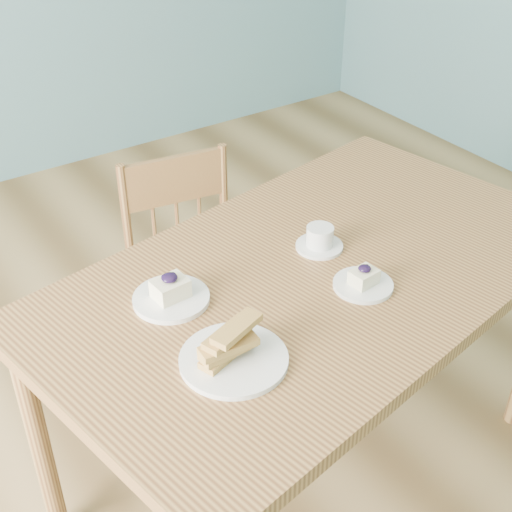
% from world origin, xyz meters
% --- Properties ---
extents(room, '(5.01, 5.01, 2.71)m').
position_xyz_m(room, '(0.00, 0.00, 1.35)').
color(room, '#A37E4C').
rests_on(room, ground).
extents(dining_table, '(1.55, 1.06, 0.76)m').
position_xyz_m(dining_table, '(0.34, 0.09, 0.69)').
color(dining_table, '#A5763E').
rests_on(dining_table, ground).
extents(dining_chair, '(0.42, 0.41, 0.81)m').
position_xyz_m(dining_chair, '(0.29, 0.65, 0.42)').
color(dining_chair, '#A5763E').
rests_on(dining_chair, ground).
extents(cheesecake_plate_near, '(0.15, 0.15, 0.06)m').
position_xyz_m(cheesecake_plate_near, '(0.39, -0.04, 0.78)').
color(cheesecake_plate_near, white).
rests_on(cheesecake_plate_near, dining_table).
extents(cheesecake_plate_far, '(0.18, 0.18, 0.08)m').
position_xyz_m(cheesecake_plate_far, '(-0.02, 0.18, 0.78)').
color(cheesecake_plate_far, white).
rests_on(cheesecake_plate_far, dining_table).
extents(coffee_cup, '(0.12, 0.12, 0.06)m').
position_xyz_m(coffee_cup, '(0.41, 0.16, 0.79)').
color(coffee_cup, white).
rests_on(coffee_cup, dining_table).
extents(biscotti_plate, '(0.23, 0.23, 0.09)m').
position_xyz_m(biscotti_plate, '(-0.02, -0.08, 0.79)').
color(biscotti_plate, white).
rests_on(biscotti_plate, dining_table).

